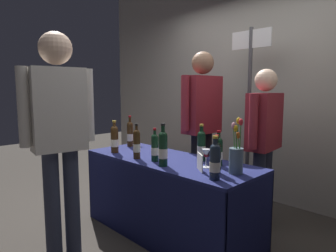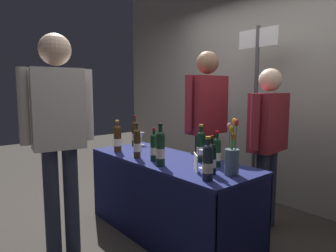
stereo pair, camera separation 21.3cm
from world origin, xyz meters
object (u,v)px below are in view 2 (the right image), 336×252
Objects in this scene: tasting_table at (168,182)px; wine_glass_near_vendor at (141,136)px; wine_glass_mid at (203,155)px; taster_foreground_right at (58,125)px; booth_signpost at (256,98)px; featured_wine_bottle at (201,146)px; vendor_presenter at (207,115)px; flower_vase at (232,158)px; display_bottle_0 at (135,133)px.

tasting_table is 0.82m from wine_glass_near_vendor.
tasting_table is 0.55m from wine_glass_mid.
booth_signpost is (0.46, 2.00, 0.18)m from taster_foreground_right.
featured_wine_bottle is 0.16× the size of booth_signpost.
vendor_presenter is at bearing 128.54° from featured_wine_bottle.
flower_vase is at bearing -63.78° from booth_signpost.
tasting_table is 4.08× the size of flower_vase.
taster_foreground_right is (0.41, -0.99, 0.20)m from display_bottle_0.
display_bottle_0 is 2.28× the size of wine_glass_mid.
booth_signpost is (-0.11, 0.97, 0.39)m from featured_wine_bottle.
wine_glass_near_vendor is at bearing 95.26° from display_bottle_0.
wine_glass_mid reaches higher than wine_glass_near_vendor.
flower_vase is at bearing -38.69° from taster_foreground_right.
taster_foreground_right is at bearing -119.02° from featured_wine_bottle.
vendor_presenter is (-0.43, 0.54, 0.21)m from featured_wine_bottle.
vendor_presenter is 1.57m from taster_foreground_right.
flower_vase is 0.21× the size of booth_signpost.
taster_foreground_right is at bearing -103.01° from booth_signpost.
taster_foreground_right is at bearing -67.53° from display_bottle_0.
display_bottle_0 reaches higher than wine_glass_mid.
vendor_presenter reaches higher than wine_glass_mid.
tasting_table is at bearing -98.00° from booth_signpost.
taster_foreground_right reaches higher than wine_glass_mid.
flower_vase reaches higher than wine_glass_near_vendor.
display_bottle_0 is (-0.98, -0.04, 0.00)m from featured_wine_bottle.
featured_wine_bottle reaches higher than wine_glass_mid.
flower_vase is at bearing 2.08° from tasting_table.
tasting_table is 0.81m from display_bottle_0.
display_bottle_0 reaches higher than featured_wine_bottle.
taster_foreground_right is (-0.57, -1.03, 0.21)m from featured_wine_bottle.
wine_glass_mid is at bearing 40.95° from vendor_presenter.
tasting_table is at bearing 13.27° from vendor_presenter.
booth_signpost is (0.88, 0.92, 0.43)m from wine_glass_near_vendor.
booth_signpost is (-0.54, 1.10, 0.41)m from flower_vase.
featured_wine_bottle is at bearing 137.95° from wine_glass_mid.
featured_wine_bottle is at bearing -83.70° from booth_signpost.
booth_signpost reaches higher than tasting_table.
booth_signpost is at bearing 103.86° from wine_glass_mid.
taster_foreground_right is (-0.30, -0.88, 0.57)m from tasting_table.
featured_wine_bottle is 1.06m from booth_signpost.
featured_wine_bottle reaches higher than wine_glass_near_vendor.
taster_foreground_right reaches higher than flower_vase.
flower_vase is 1.37m from taster_foreground_right.
featured_wine_bottle is 0.18× the size of taster_foreground_right.
featured_wine_bottle is at bearing 163.83° from flower_vase.
wine_glass_near_vendor is at bearing -133.70° from booth_signpost.
wine_glass_mid is 0.94m from vendor_presenter.
display_bottle_0 is at bearing 171.13° from tasting_table.
vendor_presenter is at bearing 142.45° from flower_vase.
vendor_presenter is at bearing 130.90° from wine_glass_mid.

